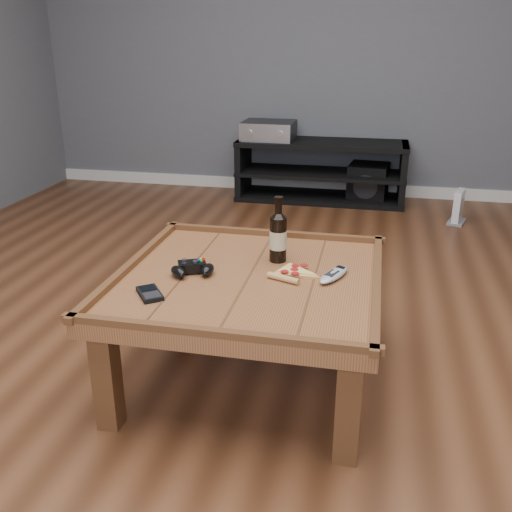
% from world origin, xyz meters
% --- Properties ---
extents(ground, '(6.00, 6.00, 0.00)m').
position_xyz_m(ground, '(0.00, 0.00, 0.00)').
color(ground, '#402212').
rests_on(ground, ground).
extents(wall_back, '(5.00, 0.04, 2.70)m').
position_xyz_m(wall_back, '(0.00, 3.00, 1.35)').
color(wall_back, '#56575E').
rests_on(wall_back, ground).
extents(baseboard, '(5.00, 0.02, 0.10)m').
position_xyz_m(baseboard, '(0.00, 2.99, 0.05)').
color(baseboard, silver).
rests_on(baseboard, ground).
extents(coffee_table, '(1.03, 1.03, 0.48)m').
position_xyz_m(coffee_table, '(0.00, 0.00, 0.39)').
color(coffee_table, brown).
rests_on(coffee_table, ground).
extents(media_console, '(1.40, 0.45, 0.50)m').
position_xyz_m(media_console, '(0.00, 2.75, 0.25)').
color(media_console, black).
rests_on(media_console, ground).
extents(beer_bottle, '(0.07, 0.07, 0.27)m').
position_xyz_m(beer_bottle, '(0.08, 0.18, 0.56)').
color(beer_bottle, black).
rests_on(beer_bottle, coffee_table).
extents(game_controller, '(0.18, 0.16, 0.05)m').
position_xyz_m(game_controller, '(-0.22, -0.03, 0.47)').
color(game_controller, black).
rests_on(game_controller, coffee_table).
extents(pizza_slice, '(0.22, 0.27, 0.02)m').
position_xyz_m(pizza_slice, '(0.16, 0.05, 0.46)').
color(pizza_slice, '#B98050').
rests_on(pizza_slice, coffee_table).
extents(smartphone, '(0.14, 0.15, 0.02)m').
position_xyz_m(smartphone, '(-0.31, -0.25, 0.46)').
color(smartphone, black).
rests_on(smartphone, coffee_table).
extents(remote_control, '(0.13, 0.21, 0.03)m').
position_xyz_m(remote_control, '(0.32, 0.05, 0.46)').
color(remote_control, '#9FA6AD').
rests_on(remote_control, coffee_table).
extents(av_receiver, '(0.43, 0.37, 0.15)m').
position_xyz_m(av_receiver, '(-0.45, 2.74, 0.57)').
color(av_receiver, black).
rests_on(av_receiver, media_console).
extents(subwoofer, '(0.35, 0.35, 0.31)m').
position_xyz_m(subwoofer, '(0.40, 2.80, 0.16)').
color(subwoofer, black).
rests_on(subwoofer, ground).
extents(game_console, '(0.16, 0.22, 0.25)m').
position_xyz_m(game_console, '(1.07, 2.32, 0.11)').
color(game_console, slate).
rests_on(game_console, ground).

